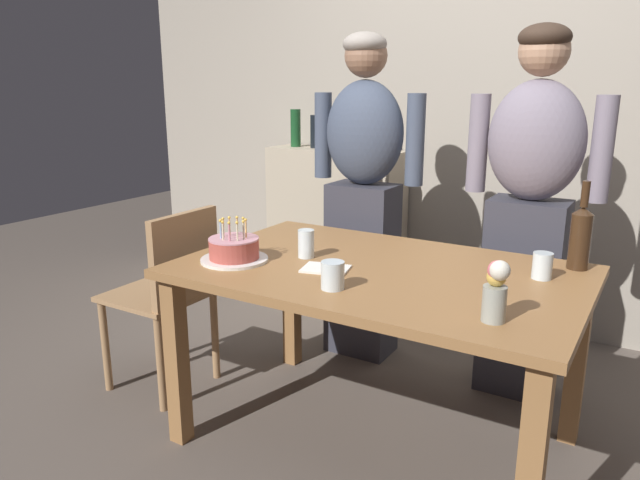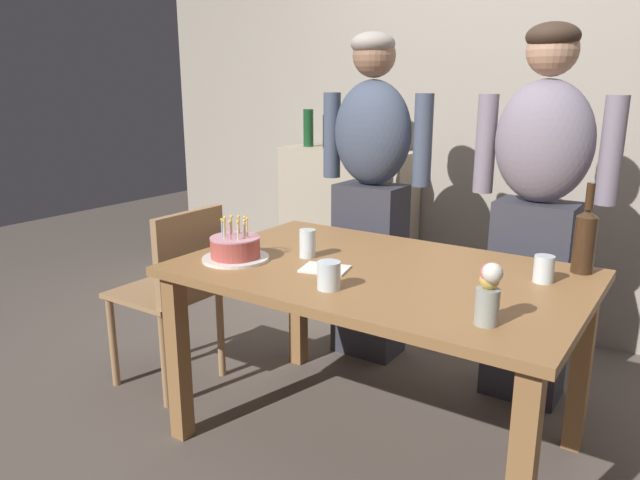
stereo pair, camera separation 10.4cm
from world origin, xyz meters
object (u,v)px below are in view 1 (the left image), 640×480
Objects in this scene: water_glass_near at (542,266)px; water_glass_far at (306,244)px; person_man_bearded at (364,193)px; person_woman_cardigan at (530,210)px; dining_chair at (171,286)px; birthday_cake at (234,250)px; water_glass_side at (333,275)px; flower_vase at (496,287)px; napkin_stack at (326,269)px; wine_bottle at (581,236)px.

water_glass_near is 0.89m from water_glass_far.
person_man_bearded is 0.83m from person_woman_cardigan.
person_woman_cardigan is 1.66m from dining_chair.
birthday_cake reaches higher than water_glass_side.
birthday_cake is at bearing -138.52° from water_glass_far.
person_man_bearded is at bearing 84.78° from birthday_cake.
water_glass_far is at bearing 135.78° from water_glass_side.
water_glass_near is at bearing 13.57° from water_glass_far.
flower_vase is at bearing -94.43° from water_glass_near.
dining_chair is at bearing 168.85° from water_glass_side.
water_glass_side is at bearing 78.85° from dining_chair.
water_glass_near is 0.76m from water_glass_side.
flower_vase reaches higher than napkin_stack.
water_glass_far is 0.19m from napkin_stack.
water_glass_side is 0.22m from napkin_stack.
water_glass_far is at bearing 41.48° from birthday_cake.
person_woman_cardigan reaches higher than wine_bottle.
water_glass_far reaches higher than napkin_stack.
water_glass_side is at bearing 111.74° from person_man_bearded.
wine_bottle is 1.75m from dining_chair.
water_glass_far reaches higher than water_glass_near.
person_woman_cardigan is at bearing 126.62° from wine_bottle.
person_woman_cardigan is at bearing 107.27° from water_glass_near.
person_man_bearded reaches higher than water_glass_near.
person_woman_cardigan is at bearing 67.82° from water_glass_side.
person_woman_cardigan is (0.91, 0.94, 0.09)m from birthday_cake.
person_man_bearded is at bearing 132.95° from flower_vase.
napkin_stack is (-0.81, -0.51, -0.12)m from wine_bottle.
person_woman_cardigan is at bearing 57.46° from napkin_stack.
dining_chair is at bearing 172.70° from flower_vase.
water_glass_near is at bearing 85.57° from flower_vase.
flower_vase is at bearing -18.43° from water_glass_far.
person_man_bearded is at bearing 99.70° from water_glass_far.
wine_bottle is at bearing 79.28° from flower_vase.
water_glass_far is 0.13× the size of dining_chair.
person_woman_cardigan reaches higher than water_glass_side.
water_glass_near is 0.50× the size of flower_vase.
napkin_stack is (-0.72, -0.31, -0.04)m from water_glass_near.
water_glass_side is at bearing -52.96° from napkin_stack.
water_glass_side is 1.11m from person_man_bearded.
dining_chair is (-1.52, 0.19, -0.33)m from flower_vase.
wine_bottle is at bearing 162.16° from person_man_bearded.
water_glass_near is at bearing 23.60° from napkin_stack.
birthday_cake reaches higher than dining_chair.
birthday_cake is 0.38m from napkin_stack.
birthday_cake is at bearing 45.92° from person_woman_cardigan.
dining_chair is (-0.56, -0.84, -0.36)m from person_man_bearded.
napkin_stack is (-0.13, 0.17, -0.04)m from water_glass_side.
person_woman_cardigan reaches higher than napkin_stack.
water_glass_far is 1.04m from wine_bottle.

